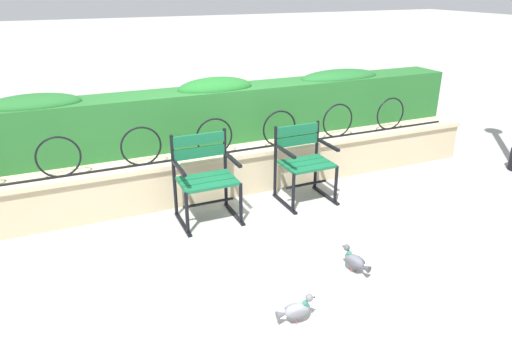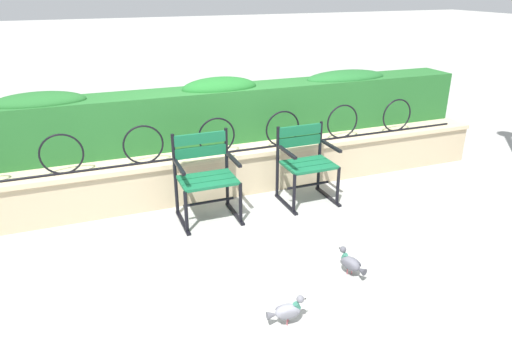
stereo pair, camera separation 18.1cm
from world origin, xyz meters
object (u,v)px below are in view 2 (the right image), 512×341
at_px(park_chair_right, 306,161).
at_px(pigeon_far_side, 287,311).
at_px(pigeon_near_chairs, 351,263).
at_px(park_chair_left, 206,175).

xyz_separation_m(park_chair_right, pigeon_far_side, (-1.05, -1.82, -0.34)).
bearing_deg(pigeon_near_chairs, park_chair_right, 78.20).
bearing_deg(pigeon_far_side, pigeon_near_chairs, 25.86).
height_order(park_chair_left, pigeon_far_side, park_chair_left).
bearing_deg(pigeon_near_chairs, park_chair_left, 119.80).
distance_m(pigeon_near_chairs, pigeon_far_side, 0.83).
xyz_separation_m(park_chair_left, pigeon_far_side, (0.08, -1.81, -0.36)).
bearing_deg(pigeon_near_chairs, pigeon_far_side, -154.14).
xyz_separation_m(pigeon_near_chairs, pigeon_far_side, (-0.75, -0.36, 0.00)).
height_order(park_chair_left, pigeon_near_chairs, park_chair_left).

